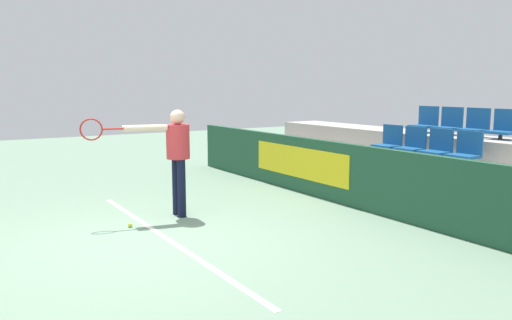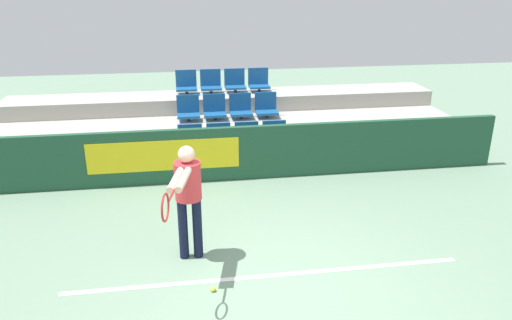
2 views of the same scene
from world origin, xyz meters
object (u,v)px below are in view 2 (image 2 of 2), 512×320
at_px(stadium_chair_11, 259,82).
at_px(stadium_chair_2, 247,138).
at_px(stadium_chair_3, 275,137).
at_px(tennis_ball, 213,289).
at_px(stadium_chair_1, 219,140).
at_px(stadium_chair_7, 266,107).
at_px(stadium_chair_4, 188,110).
at_px(stadium_chair_0, 190,141).
at_px(stadium_chair_6, 241,108).
at_px(stadium_chair_5, 215,109).
at_px(stadium_chair_10, 235,83).
at_px(tennis_player, 187,191).
at_px(stadium_chair_8, 186,84).
at_px(stadium_chair_9, 211,83).

bearing_deg(stadium_chair_11, stadium_chair_2, -105.18).
xyz_separation_m(stadium_chair_3, tennis_ball, (-1.60, -4.31, -0.54)).
distance_m(stadium_chair_1, stadium_chair_7, 1.61).
bearing_deg(stadium_chair_11, stadium_chair_4, -148.44).
height_order(stadium_chair_4, stadium_chair_11, stadium_chair_11).
relative_size(stadium_chair_0, tennis_ball, 8.28).
xyz_separation_m(stadium_chair_1, stadium_chair_6, (0.58, 1.06, 0.35)).
height_order(stadium_chair_0, stadium_chair_4, stadium_chair_4).
bearing_deg(stadium_chair_6, stadium_chair_5, 180.00).
height_order(stadium_chair_10, tennis_ball, stadium_chair_10).
bearing_deg(stadium_chair_6, stadium_chair_10, 90.00).
bearing_deg(stadium_chair_11, stadium_chair_7, -90.00).
relative_size(stadium_chair_10, tennis_player, 0.33).
xyz_separation_m(stadium_chair_1, stadium_chair_8, (-0.58, 2.13, 0.70)).
height_order(stadium_chair_2, tennis_ball, stadium_chair_2).
relative_size(stadium_chair_2, tennis_ball, 8.28).
relative_size(stadium_chair_2, stadium_chair_4, 1.00).
relative_size(stadium_chair_2, tennis_player, 0.33).
bearing_deg(stadium_chair_8, stadium_chair_2, -61.51).
bearing_deg(stadium_chair_9, stadium_chair_11, 0.00).
distance_m(stadium_chair_5, stadium_chair_10, 1.26).
height_order(stadium_chair_6, tennis_ball, stadium_chair_6).
distance_m(stadium_chair_3, stadium_chair_6, 1.26).
relative_size(stadium_chair_10, tennis_ball, 8.28).
bearing_deg(stadium_chair_8, stadium_chair_4, -90.00).
xyz_separation_m(stadium_chair_1, stadium_chair_4, (-0.58, 1.06, 0.35)).
xyz_separation_m(stadium_chair_5, stadium_chair_7, (1.15, 0.00, 0.00)).
xyz_separation_m(stadium_chair_0, stadium_chair_8, (0.00, 2.13, 0.70)).
bearing_deg(stadium_chair_4, stadium_chair_10, 42.65).
distance_m(stadium_chair_1, stadium_chair_4, 1.26).
xyz_separation_m(stadium_chair_7, stadium_chair_10, (-0.58, 1.06, 0.35)).
relative_size(stadium_chair_3, stadium_chair_4, 1.00).
distance_m(stadium_chair_10, stadium_chair_11, 0.58).
relative_size(stadium_chair_5, tennis_player, 0.33).
xyz_separation_m(stadium_chair_6, stadium_chair_10, (0.00, 1.06, 0.35)).
relative_size(stadium_chair_3, stadium_chair_11, 1.00).
bearing_deg(stadium_chair_6, stadium_chair_3, -61.51).
distance_m(stadium_chair_1, stadium_chair_5, 1.12).
height_order(stadium_chair_1, stadium_chair_11, stadium_chair_11).
bearing_deg(stadium_chair_2, stadium_chair_6, 90.00).
bearing_deg(stadium_chair_9, tennis_ball, -94.00).
height_order(stadium_chair_0, stadium_chair_8, stadium_chair_8).
bearing_deg(stadium_chair_3, stadium_chair_1, 180.00).
height_order(stadium_chair_5, stadium_chair_9, stadium_chair_9).
relative_size(stadium_chair_1, tennis_ball, 8.28).
height_order(stadium_chair_1, stadium_chair_10, stadium_chair_10).
relative_size(stadium_chair_1, stadium_chair_9, 1.00).
bearing_deg(stadium_chair_3, stadium_chair_4, 148.44).
bearing_deg(stadium_chair_10, tennis_ball, -99.07).
distance_m(stadium_chair_3, tennis_player, 4.00).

